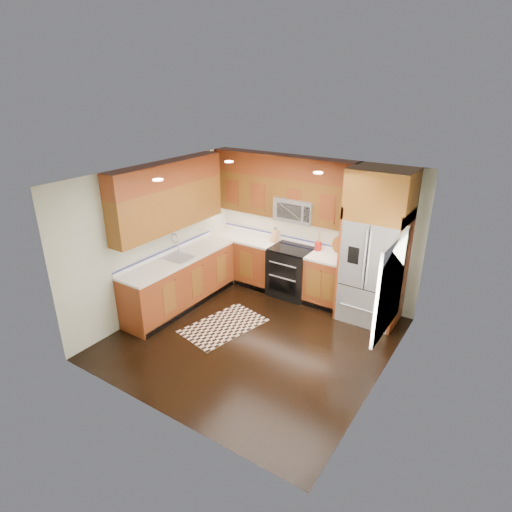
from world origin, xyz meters
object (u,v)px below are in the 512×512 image
Objects in this scene: range at (291,272)px; refrigerator at (375,248)px; knife_block at (275,236)px; utensil_crock at (318,244)px; rug at (224,326)px.

refrigerator reaches higher than range.
range is 0.75m from knife_block.
range is 0.76m from utensil_crock.
utensil_crock is (0.81, 1.82, 1.05)m from rug.
refrigerator is (1.55, -0.04, 0.83)m from range.
knife_block is (-1.99, 0.18, -0.24)m from refrigerator.
refrigerator is 2.82m from rug.
utensil_crock reaches higher than knife_block.
refrigerator is 8.89× the size of knife_block.
utensil_crock is at bearing 2.62° from knife_block.
knife_block is (-0.44, 0.14, 0.59)m from range.
refrigerator reaches higher than rug.
range is 3.23× the size of knife_block.
knife_block is at bearing 174.82° from refrigerator.
rug is 2.25m from utensil_crock.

